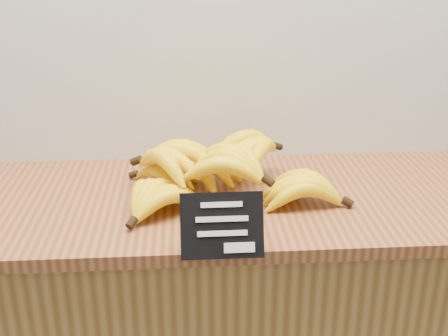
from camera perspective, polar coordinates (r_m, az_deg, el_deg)
counter_top at (r=1.36m, az=-0.14°, el=-3.28°), size 1.42×0.54×0.03m
chalkboard_sign at (r=1.08m, az=-0.20°, el=-5.88°), size 0.16×0.05×0.12m
banana_pile at (r=1.34m, az=-0.94°, el=-0.25°), size 0.56×0.39×0.13m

